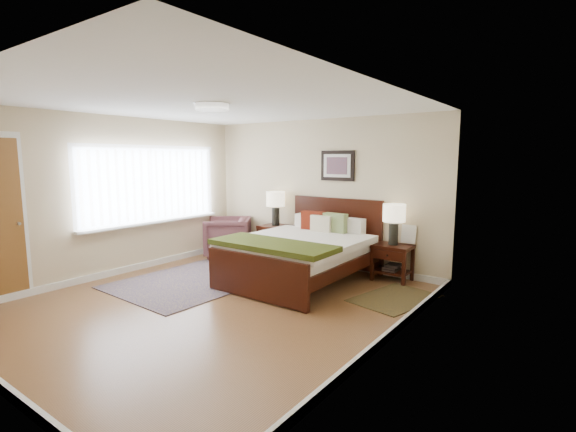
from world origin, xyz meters
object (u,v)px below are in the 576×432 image
object	(u,v)px
nightstand_right	(392,258)
lamp_left	(276,202)
rug_persian	(200,279)
bed	(302,246)
nightstand_left	(275,232)
lamp_right	(394,217)
armchair	(228,237)

from	to	relation	value
nightstand_right	lamp_left	world-z (taller)	lamp_left
rug_persian	lamp_left	bearing A→B (deg)	86.61
bed	nightstand_left	bearing A→B (deg)	144.59
bed	lamp_left	distance (m)	1.51
bed	lamp_left	xyz separation A→B (m)	(-1.14, 0.83, 0.52)
nightstand_left	nightstand_right	xyz separation A→B (m)	(2.23, 0.01, -0.16)
lamp_right	armchair	size ratio (longest dim) A/B	0.74
armchair	rug_persian	world-z (taller)	armchair
bed	nightstand_left	distance (m)	1.40
lamp_right	rug_persian	size ratio (longest dim) A/B	0.24
nightstand_right	lamp_left	xyz separation A→B (m)	(-2.23, 0.01, 0.71)
lamp_left	lamp_right	bearing A→B (deg)	0.00
rug_persian	armchair	bearing A→B (deg)	120.06
bed	armchair	world-z (taller)	bed
bed	nightstand_right	xyz separation A→B (m)	(1.09, 0.82, -0.19)
armchair	nightstand_right	bearing A→B (deg)	59.30
bed	lamp_right	world-z (taller)	bed
lamp_left	armchair	distance (m)	1.16
nightstand_left	lamp_left	size ratio (longest dim) A/B	1.04
nightstand_right	armchair	distance (m)	3.13
bed	rug_persian	xyz separation A→B (m)	(-1.31, -0.85, -0.53)
lamp_right	armchair	bearing A→B (deg)	-173.61
nightstand_right	armchair	bearing A→B (deg)	-173.86
nightstand_right	lamp_right	bearing A→B (deg)	90.00
rug_persian	nightstand_left	bearing A→B (deg)	86.54
nightstand_right	nightstand_left	bearing A→B (deg)	-179.81
lamp_right	bed	bearing A→B (deg)	-142.59
lamp_right	lamp_left	bearing A→B (deg)	180.00
nightstand_right	armchair	xyz separation A→B (m)	(-3.11, -0.33, 0.03)
bed	rug_persian	distance (m)	1.65
nightstand_left	armchair	bearing A→B (deg)	-159.49
lamp_right	rug_persian	bearing A→B (deg)	-144.91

